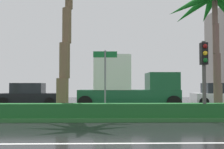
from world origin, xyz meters
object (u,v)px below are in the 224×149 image
object	(u,v)px
car_in_traffic_third	(221,95)
box_truck_lead	(127,85)
palm_tree_centre	(215,8)
car_in_traffic_second	(29,95)
traffic_signal_median_right	(204,65)
street_name_sign	(105,74)

from	to	relation	value
car_in_traffic_third	box_truck_lead	bearing A→B (deg)	-160.15
palm_tree_centre	car_in_traffic_second	xyz separation A→B (m)	(-11.19, 7.34, -4.57)
car_in_traffic_second	box_truck_lead	distance (m)	7.77
traffic_signal_median_right	palm_tree_centre	bearing A→B (deg)	52.36
palm_tree_centre	box_truck_lead	xyz separation A→B (m)	(-4.06, 4.36, -3.85)
box_truck_lead	street_name_sign	bearing A→B (deg)	-105.42
traffic_signal_median_right	box_truck_lead	world-z (taller)	traffic_signal_median_right
palm_tree_centre	car_in_traffic_third	xyz separation A→B (m)	(3.25, 7.00, -4.57)
traffic_signal_median_right	car_in_traffic_third	distance (m)	9.70
traffic_signal_median_right	box_truck_lead	xyz separation A→B (m)	(-2.90, 5.86, -0.89)
traffic_signal_median_right	car_in_traffic_third	bearing A→B (deg)	62.61
street_name_sign	box_truck_lead	bearing A→B (deg)	74.58
box_truck_lead	car_in_traffic_third	xyz separation A→B (m)	(7.30, 2.64, -0.72)
street_name_sign	car_in_traffic_second	distance (m)	9.97
car_in_traffic_second	car_in_traffic_third	world-z (taller)	same
street_name_sign	car_in_traffic_third	distance (m)	11.70
palm_tree_centre	street_name_sign	xyz separation A→B (m)	(-5.46, -0.72, -3.32)
traffic_signal_median_right	car_in_traffic_second	xyz separation A→B (m)	(-10.04, 8.84, -1.61)
car_in_traffic_second	box_truck_lead	xyz separation A→B (m)	(7.14, -2.98, 0.72)
palm_tree_centre	traffic_signal_median_right	xyz separation A→B (m)	(-1.15, -1.50, -2.96)
street_name_sign	car_in_traffic_third	world-z (taller)	street_name_sign
palm_tree_centre	street_name_sign	distance (m)	6.43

